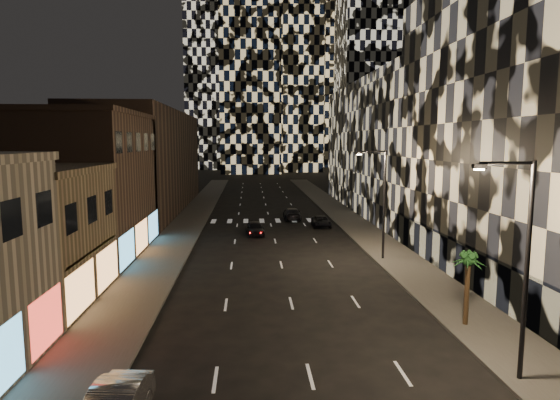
{
  "coord_description": "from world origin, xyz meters",
  "views": [
    {
      "loc": [
        -2.5,
        -7.58,
        9.91
      ],
      "look_at": [
        -0.48,
        23.19,
        6.0
      ],
      "focal_mm": 30.0,
      "sensor_mm": 36.0,
      "label": 1
    }
  ],
  "objects": [
    {
      "name": "palm_tree",
      "position": [
        9.0,
        15.76,
        3.43
      ],
      "size": [
        2.03,
        2.0,
        3.97
      ],
      "color": "#47331E",
      "rests_on": "sidewalk_right"
    },
    {
      "name": "sidewalk_right",
      "position": [
        10.0,
        50.0,
        0.07
      ],
      "size": [
        4.0,
        120.0,
        0.15
      ],
      "primitive_type": "cube",
      "color": "#47443F",
      "rests_on": "ground"
    },
    {
      "name": "car_dark_rightlane",
      "position": [
        5.78,
        45.45,
        0.61
      ],
      "size": [
        2.15,
        4.45,
        1.22
      ],
      "primitive_type": "imported",
      "rotation": [
        0.0,
        0.0,
        -0.03
      ],
      "color": "black",
      "rests_on": "ground"
    },
    {
      "name": "tower_right_mid",
      "position": [
        35.0,
        135.0,
        50.0
      ],
      "size": [
        20.0,
        20.0,
        100.0
      ],
      "primitive_type": "cube",
      "color": "black",
      "rests_on": "ground"
    },
    {
      "name": "streetlight_near",
      "position": [
        8.35,
        10.0,
        5.35
      ],
      "size": [
        2.55,
        0.25,
        9.0
      ],
      "color": "black",
      "rests_on": "sidewalk_right"
    },
    {
      "name": "midrise_filler_right",
      "position": [
        20.0,
        57.0,
        9.0
      ],
      "size": [
        16.0,
        40.0,
        18.0
      ],
      "primitive_type": "cube",
      "color": "#232326",
      "rests_on": "ground"
    },
    {
      "name": "sidewalk_left",
      "position": [
        -10.0,
        50.0,
        0.07
      ],
      "size": [
        4.0,
        120.0,
        0.15
      ],
      "primitive_type": "cube",
      "color": "#47443F",
      "rests_on": "ground"
    },
    {
      "name": "retail_brown",
      "position": [
        -17.0,
        33.5,
        6.0
      ],
      "size": [
        10.0,
        15.0,
        12.0
      ],
      "primitive_type": "cube",
      "color": "#4F392C",
      "rests_on": "ground"
    },
    {
      "name": "tower_center_low",
      "position": [
        -2.0,
        140.0,
        47.5
      ],
      "size": [
        18.0,
        18.0,
        95.0
      ],
      "primitive_type": "cube",
      "color": "black",
      "rests_on": "ground"
    },
    {
      "name": "retail_filler_left",
      "position": [
        -17.0,
        60.0,
        7.0
      ],
      "size": [
        10.0,
        40.0,
        14.0
      ],
      "primitive_type": "cube",
      "color": "#4F392C",
      "rests_on": "ground"
    },
    {
      "name": "car_dark_oncoming",
      "position": [
        2.84,
        50.55,
        0.74
      ],
      "size": [
        2.15,
        5.13,
        1.48
      ],
      "primitive_type": "imported",
      "rotation": [
        0.0,
        0.0,
        3.13
      ],
      "color": "black",
      "rests_on": "ground"
    },
    {
      "name": "curb_right",
      "position": [
        7.9,
        50.0,
        0.07
      ],
      "size": [
        0.2,
        120.0,
        0.15
      ],
      "primitive_type": "cube",
      "color": "#4C4C47",
      "rests_on": "ground"
    },
    {
      "name": "car_dark_midlane",
      "position": [
        -1.94,
        41.13,
        0.73
      ],
      "size": [
        2.12,
        4.41,
        1.45
      ],
      "primitive_type": "imported",
      "rotation": [
        0.0,
        0.0,
        0.1
      ],
      "color": "black",
      "rests_on": "ground"
    },
    {
      "name": "curb_left",
      "position": [
        -7.9,
        50.0,
        0.07
      ],
      "size": [
        0.2,
        120.0,
        0.15
      ],
      "primitive_type": "cube",
      "color": "#4C4C47",
      "rests_on": "ground"
    },
    {
      "name": "streetlight_far",
      "position": [
        8.35,
        30.0,
        5.35
      ],
      "size": [
        2.55,
        0.25,
        9.0
      ],
      "color": "black",
      "rests_on": "sidewalk_right"
    },
    {
      "name": "retail_tan",
      "position": [
        -17.0,
        21.0,
        4.0
      ],
      "size": [
        10.0,
        10.0,
        8.0
      ],
      "primitive_type": "cube",
      "color": "#84704F",
      "rests_on": "ground"
    },
    {
      "name": "midrise_base",
      "position": [
        12.3,
        24.5,
        1.5
      ],
      "size": [
        0.6,
        25.0,
        3.0
      ],
      "primitive_type": "cube",
      "color": "#383838",
      "rests_on": "ground"
    }
  ]
}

